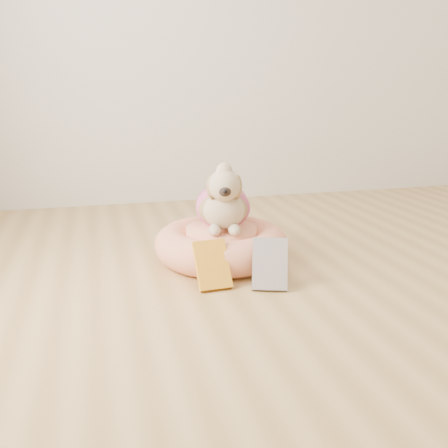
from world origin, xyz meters
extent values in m
plane|color=#B2874A|center=(0.00, 0.00, 0.00)|extent=(4.50, 4.50, 0.00)
plane|color=beige|center=(0.00, 2.25, 1.35)|extent=(4.50, 0.00, 4.50)
cylinder|color=#FC8C62|center=(-0.37, 0.90, 0.05)|extent=(0.47, 0.47, 0.10)
torus|color=#FC8C62|center=(-0.37, 0.90, 0.08)|extent=(0.65, 0.65, 0.17)
cylinder|color=#FC8C62|center=(-0.37, 0.90, 0.12)|extent=(0.34, 0.34, 0.09)
cube|color=yellow|center=(-0.49, 0.59, 0.10)|extent=(0.15, 0.15, 0.19)
cube|color=white|center=(-0.25, 0.52, 0.10)|extent=(0.19, 0.18, 0.20)
camera|label=1|loc=(-0.95, -1.34, 0.83)|focal=40.00mm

